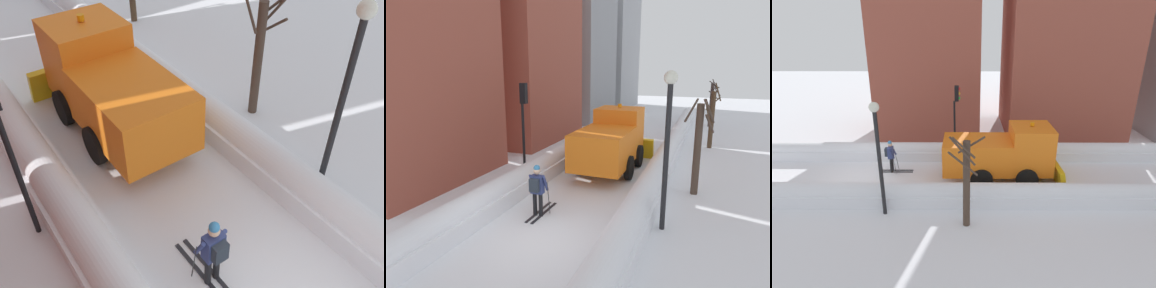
% 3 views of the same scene
% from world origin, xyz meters
% --- Properties ---
extents(ground_plane, '(80.00, 80.00, 0.00)m').
position_xyz_m(ground_plane, '(0.00, 10.00, 0.00)').
color(ground_plane, white).
extents(snowbank_left, '(1.10, 36.00, 1.02)m').
position_xyz_m(snowbank_left, '(-2.50, 10.00, 0.44)').
color(snowbank_left, white).
rests_on(snowbank_left, ground).
extents(snowbank_right, '(1.10, 36.00, 0.99)m').
position_xyz_m(snowbank_right, '(2.50, 10.00, 0.43)').
color(snowbank_right, white).
rests_on(snowbank_right, ground).
extents(building_brick_mid, '(7.21, 8.19, 15.76)m').
position_xyz_m(building_brick_mid, '(-8.47, 12.43, 7.88)').
color(building_brick_mid, brown).
rests_on(building_brick_mid, ground).
extents(building_concrete_far, '(7.22, 7.96, 12.64)m').
position_xyz_m(building_concrete_far, '(-8.47, 22.37, 6.32)').
color(building_concrete_far, gray).
rests_on(building_concrete_far, ground).
extents(building_tower_distant, '(7.58, 9.38, 20.73)m').
position_xyz_m(building_tower_distant, '(-8.47, 32.36, 10.37)').
color(building_tower_distant, '#9EA0A5').
rests_on(building_tower_distant, ground).
extents(plow_truck, '(3.20, 5.98, 3.12)m').
position_xyz_m(plow_truck, '(0.14, 7.36, 1.48)').
color(plow_truck, orange).
rests_on(plow_truck, ground).
extents(skier, '(0.62, 1.80, 1.81)m').
position_xyz_m(skier, '(-0.73, 1.40, 1.00)').
color(skier, black).
rests_on(skier, ground).
extents(traffic_light_pole, '(0.28, 0.42, 4.27)m').
position_xyz_m(traffic_light_pole, '(-3.23, 4.89, 3.00)').
color(traffic_light_pole, black).
rests_on(traffic_light_pole, ground).
extents(street_lamp, '(0.40, 0.40, 4.88)m').
position_xyz_m(street_lamp, '(3.34, 2.01, 3.12)').
color(street_lamp, black).
rests_on(street_lamp, ground).
extents(bare_tree_near, '(1.12, 1.39, 3.87)m').
position_xyz_m(bare_tree_near, '(4.13, 5.49, 1.96)').
color(bare_tree_near, '#44342A').
rests_on(bare_tree_near, ground).
extents(bare_tree_mid, '(0.95, 0.93, 4.05)m').
position_xyz_m(bare_tree_mid, '(4.59, 14.02, 1.84)').
color(bare_tree_mid, '#473423').
rests_on(bare_tree_mid, ground).
extents(bare_tree_far, '(0.97, 1.05, 3.96)m').
position_xyz_m(bare_tree_far, '(4.50, 22.03, 1.93)').
color(bare_tree_far, '#3E322D').
rests_on(bare_tree_far, ground).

